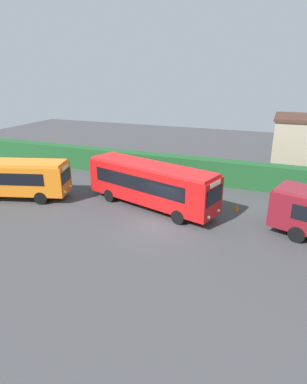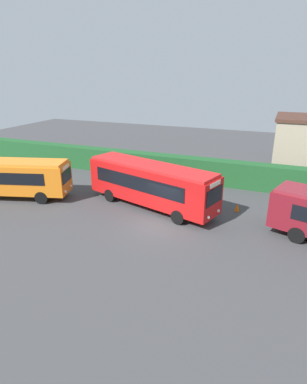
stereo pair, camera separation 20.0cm
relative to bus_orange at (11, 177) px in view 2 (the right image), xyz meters
name	(u,v)px [view 2 (the right image)]	position (x,y,z in m)	size (l,w,h in m)	color
ground_plane	(158,225)	(12.73, -0.33, -1.78)	(79.56, 79.56, 0.00)	#424244
bus_orange	(11,177)	(0.00, 0.00, 0.00)	(9.52, 4.98, 3.07)	orange
bus_red	(151,183)	(11.13, 2.37, 0.14)	(10.72, 5.31, 3.34)	red
person_left	(6,177)	(-2.26, 1.58, -0.82)	(0.48, 0.48, 1.81)	olive
person_center	(38,174)	(-0.46, 3.60, -0.88)	(0.47, 0.30, 1.71)	silver
hedge_row	(197,170)	(12.73, 9.58, -0.66)	(51.78, 1.39, 2.23)	#1F5528
traffic_cone	(237,207)	(17.26, 4.07, -1.48)	(0.36, 0.36, 0.60)	orange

